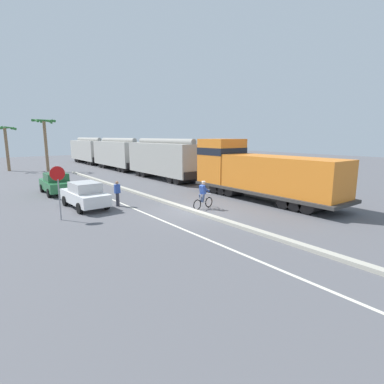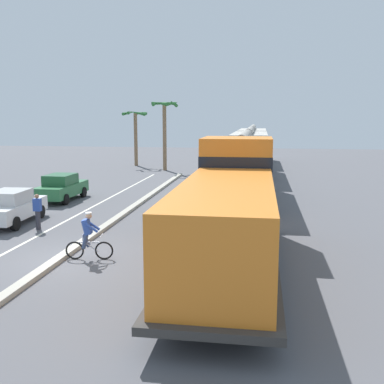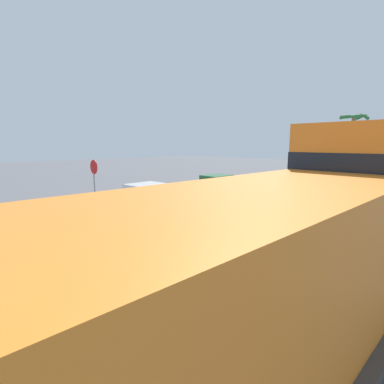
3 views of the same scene
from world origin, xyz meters
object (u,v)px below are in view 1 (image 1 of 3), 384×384
Objects in this scene: locomotive at (256,173)px; palm_tree_far at (6,137)px; cyclist at (203,196)px; hopper_car_middle at (118,154)px; hopper_car_trailing at (89,151)px; parked_car_green at (56,183)px; parked_car_white at (85,195)px; palm_tree_near at (45,132)px; hopper_car_lead at (165,159)px; stop_sign at (58,183)px; pedestrian_by_cars at (117,193)px.

locomotive is 2.00× the size of palm_tree_far.
palm_tree_far reaches higher than cyclist.
hopper_car_middle and hopper_car_trailing have the same top height.
parked_car_green is at bearing 118.98° from cyclist.
palm_tree_near is at bearing 83.42° from parked_car_white.
hopper_car_lead is 11.15m from parked_car_green.
palm_tree_near reaches higher than cyclist.
palm_tree_far is (-11.96, 18.53, 2.20)m from hopper_car_lead.
locomotive is 1.10× the size of hopper_car_middle.
stop_sign is at bearing 160.75° from cyclist.
parked_car_green is 20.49m from palm_tree_far.
locomotive is 1.10× the size of hopper_car_trailing.
parked_car_green is 1.47× the size of stop_sign.
hopper_car_lead is 1.59× the size of palm_tree_near.
palm_tree_far is at bearing 92.86° from parked_car_green.
hopper_car_lead is at bearing 90.00° from locomotive.
cyclist is at bearing -83.53° from palm_tree_near.
stop_sign is (-1.69, -8.07, 1.21)m from parked_car_green.
hopper_car_lead reaches higher than parked_car_green.
cyclist is (-5.01, -23.98, -1.26)m from hopper_car_middle.
hopper_car_lead is at bearing 35.73° from parked_car_white.
hopper_car_middle is 3.68× the size of stop_sign.
palm_tree_far is at bearing 149.93° from hopper_car_middle.
palm_tree_near is at bearing 106.69° from locomotive.
stop_sign is at bearing -134.08° from parked_car_white.
parked_car_green is 12.27m from cyclist.
locomotive is 15.22m from parked_car_green.
palm_tree_near is (-8.09, -8.36, 2.89)m from hopper_car_trailing.
stop_sign is 0.43× the size of palm_tree_near.
locomotive is 4.03× the size of stop_sign.
hopper_car_middle is at bearing 66.14° from pedestrian_by_cars.
hopper_car_trailing is 2.48× the size of parked_car_white.
locomotive is 12.16m from hopper_car_lead.
palm_tree_near is (2.86, 16.48, 4.15)m from parked_car_green.
hopper_car_middle is at bearing 61.00° from parked_car_white.
pedestrian_by_cars is (-3.91, 3.82, 0.03)m from cyclist.
cyclist is at bearing -61.02° from parked_car_green.
hopper_car_lead reaches higher than parked_car_white.
locomotive is 28.36m from palm_tree_near.
hopper_car_lead is 6.54× the size of pedestrian_by_cars.
palm_tree_near is at bearing 79.50° from stop_sign.
parked_car_green and pedestrian_by_cars have the same top height.
parked_car_green is at bearing -171.48° from hopper_car_lead.
pedestrian_by_cars is (-8.92, -8.56, -1.23)m from hopper_car_lead.
locomotive is 11.63m from parked_car_white.
cyclist is at bearing -19.25° from stop_sign.
parked_car_white is (-10.69, -7.69, -1.26)m from hopper_car_lead.
parked_car_green is 2.61× the size of pedestrian_by_cars.
palm_tree_far reaches higher than parked_car_white.
hopper_car_lead is 2.51× the size of parked_car_green.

